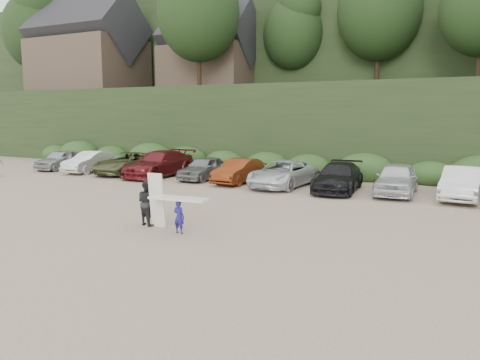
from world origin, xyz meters
The scene contains 5 objects.
ground centered at (0.00, 0.00, 0.00)m, with size 120.00×120.00×0.00m, color tan.
hillside_backdrop centered at (-0.26, 35.93, 11.22)m, with size 90.00×41.50×28.00m.
parked_cars centered at (1.18, 10.00, 0.76)m, with size 34.15×6.42×1.64m.
child_surfer centered at (1.50, -1.15, 0.84)m, with size 2.10×0.74×1.24m.
adult_surfer centered at (-0.15, -0.68, 0.84)m, with size 1.29×0.81×1.95m.
Camera 1 is at (10.26, -13.92, 4.01)m, focal length 35.00 mm.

